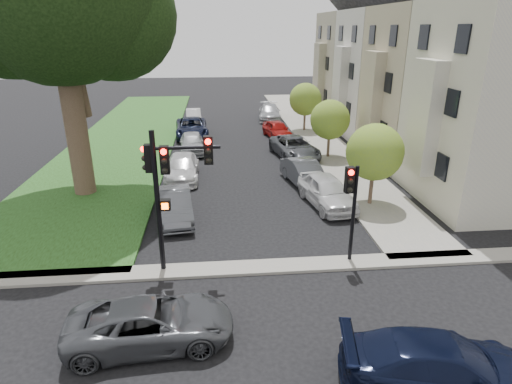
{
  "coord_description": "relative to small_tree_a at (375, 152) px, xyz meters",
  "views": [
    {
      "loc": [
        -1.63,
        -12.18,
        8.66
      ],
      "look_at": [
        0.0,
        5.0,
        2.0
      ],
      "focal_mm": 30.0,
      "sensor_mm": 36.0,
      "label": 1
    }
  ],
  "objects": [
    {
      "name": "house_a",
      "position": [
        6.25,
        0.29,
        4.08
      ],
      "size": [
        7.7,
        7.55,
        15.97
      ],
      "color": "#A8A8A8",
      "rests_on": "ground"
    },
    {
      "name": "car_cross_near",
      "position": [
        -9.91,
        -9.47,
        -2.19
      ],
      "size": [
        4.94,
        2.58,
        1.33
      ],
      "primitive_type": "imported",
      "rotation": [
        0.0,
        0.0,
        1.65
      ],
      "color": "#3F4247",
      "rests_on": "ground"
    },
    {
      "name": "house_d",
      "position": [
        6.25,
        22.79,
        4.08
      ],
      "size": [
        7.7,
        7.55,
        15.97
      ],
      "color": "gray",
      "rests_on": "ground"
    },
    {
      "name": "car_parked_1",
      "position": [
        -2.76,
        3.37,
        -2.12
      ],
      "size": [
        2.4,
        4.66,
        1.46
      ],
      "primitive_type": "imported",
      "rotation": [
        0.0,
        0.0,
        0.2
      ],
      "color": "#3F4247",
      "rests_on": "ground"
    },
    {
      "name": "car_parked_0",
      "position": [
        -2.26,
        0.19,
        -2.06
      ],
      "size": [
        2.6,
        4.89,
        1.59
      ],
      "primitive_type": "imported",
      "rotation": [
        0.0,
        0.0,
        0.16
      ],
      "color": "silver",
      "rests_on": "ground"
    },
    {
      "name": "car_parked_6",
      "position": [
        -9.97,
        5.15,
        -2.15
      ],
      "size": [
        2.02,
        4.86,
        1.4
      ],
      "primitive_type": "imported",
      "rotation": [
        0.0,
        0.0,
        0.01
      ],
      "color": "silver",
      "rests_on": "ground"
    },
    {
      "name": "car_parked_8",
      "position": [
        -9.87,
        15.86,
        -2.07
      ],
      "size": [
        3.0,
        5.82,
        1.57
      ],
      "primitive_type": "imported",
      "rotation": [
        0.0,
        0.0,
        0.07
      ],
      "color": "black",
      "rests_on": "ground"
    },
    {
      "name": "car_parked_3",
      "position": [
        -2.75,
        14.95,
        -2.16
      ],
      "size": [
        2.4,
        4.32,
        1.39
      ],
      "primitive_type": "imported",
      "rotation": [
        0.0,
        0.0,
        0.19
      ],
      "color": "maroon",
      "rests_on": "ground"
    },
    {
      "name": "small_tree_a",
      "position": [
        0.0,
        0.0,
        0.0
      ],
      "size": [
        2.86,
        2.86,
        4.29
      ],
      "color": "#473325",
      "rests_on": "ground"
    },
    {
      "name": "small_tree_b",
      "position": [
        0.0,
        8.69,
        -0.13
      ],
      "size": [
        2.73,
        2.73,
        4.09
      ],
      "color": "#473325",
      "rests_on": "ground"
    },
    {
      "name": "small_tree_c",
      "position": [
        0.0,
        17.14,
        -0.05
      ],
      "size": [
        2.81,
        2.81,
        4.21
      ],
      "color": "#473325",
      "rests_on": "ground"
    },
    {
      "name": "house_c",
      "position": [
        6.25,
        15.29,
        4.08
      ],
      "size": [
        7.7,
        7.55,
        15.97
      ],
      "color": "#A3A09C",
      "rests_on": "ground"
    },
    {
      "name": "car_parked_2",
      "position": [
        -2.35,
        8.98,
        -2.11
      ],
      "size": [
        3.31,
        5.69,
        1.49
      ],
      "primitive_type": "imported",
      "rotation": [
        0.0,
        0.0,
        0.16
      ],
      "color": "#3F4247",
      "rests_on": "ground"
    },
    {
      "name": "traffic_signal_secondary",
      "position": [
        -2.89,
        -5.52,
        -0.09
      ],
      "size": [
        0.51,
        0.41,
        3.96
      ],
      "color": "black",
      "rests_on": "ground"
    },
    {
      "name": "car_parked_9",
      "position": [
        -9.96,
        21.7,
        -2.2
      ],
      "size": [
        1.66,
        4.02,
        1.3
      ],
      "primitive_type": "imported",
      "rotation": [
        0.0,
        0.0,
        0.07
      ],
      "color": "silver",
      "rests_on": "ground"
    },
    {
      "name": "grass_strip",
      "position": [
        -15.2,
        16.29,
        -2.79
      ],
      "size": [
        8.0,
        44.0,
        0.12
      ],
      "primitive_type": "cube",
      "color": "#1E3810",
      "rests_on": "ground"
    },
    {
      "name": "car_parked_5",
      "position": [
        -9.9,
        -0.81,
        -2.14
      ],
      "size": [
        2.05,
        4.48,
        1.43
      ],
      "primitive_type": "imported",
      "rotation": [
        0.0,
        0.0,
        0.13
      ],
      "color": "#3F4247",
      "rests_on": "ground"
    },
    {
      "name": "sidewalk_right",
      "position": [
        0.55,
        16.29,
        -2.79
      ],
      "size": [
        3.5,
        44.0,
        0.12
      ],
      "primitive_type": "cube",
      "color": "gray",
      "rests_on": "ground"
    },
    {
      "name": "car_parked_4",
      "position": [
        -2.46,
        22.38,
        -2.11
      ],
      "size": [
        2.56,
        5.31,
        1.49
      ],
      "primitive_type": "imported",
      "rotation": [
        0.0,
        0.0,
        -0.09
      ],
      "color": "#999BA0",
      "rests_on": "ground"
    },
    {
      "name": "car_cross_far",
      "position": [
        -2.38,
        -11.95,
        -2.12
      ],
      "size": [
        5.36,
        2.91,
        1.47
      ],
      "primitive_type": "imported",
      "rotation": [
        0.0,
        0.0,
        1.4
      ],
      "color": "black",
      "rests_on": "ground"
    },
    {
      "name": "house_b",
      "position": [
        6.25,
        7.79,
        4.08
      ],
      "size": [
        7.7,
        7.55,
        15.97
      ],
      "color": "gray",
      "rests_on": "ground"
    },
    {
      "name": "sidewalk_cross",
      "position": [
        -6.2,
        -5.71,
        -2.79
      ],
      "size": [
        60.0,
        1.0,
        0.12
      ],
      "primitive_type": "cube",
      "color": "gray",
      "rests_on": "ground"
    },
    {
      "name": "traffic_signal_main",
      "position": [
        -9.57,
        -5.48,
        0.89
      ],
      "size": [
        2.64,
        0.68,
        5.43
      ],
      "color": "black",
      "rests_on": "ground"
    },
    {
      "name": "ground",
      "position": [
        -6.2,
        -7.71,
        -2.85
      ],
      "size": [
        140.0,
        140.0,
        0.0
      ],
      "primitive_type": "plane",
      "color": "black",
      "rests_on": "ground"
    },
    {
      "name": "car_parked_7",
      "position": [
        -9.63,
        11.03,
        -2.11
      ],
      "size": [
        2.03,
        4.44,
        1.48
      ],
      "primitive_type": "imported",
      "rotation": [
        0.0,
        0.0,
        0.07
      ],
      "color": "#999BA0",
      "rests_on": "ground"
    }
  ]
}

